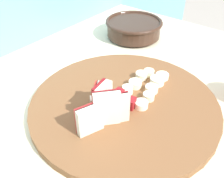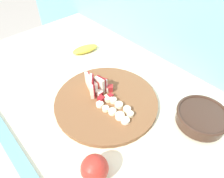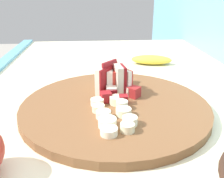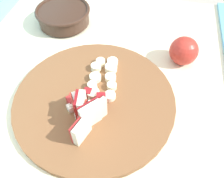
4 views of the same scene
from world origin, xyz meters
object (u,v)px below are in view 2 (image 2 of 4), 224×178
at_px(banana_peel, 85,49).
at_px(whole_apple, 95,168).
at_px(cutting_board, 106,101).
at_px(banana_slice_rows, 116,109).
at_px(apple_wedge_fan, 95,85).
at_px(apple_dice_pile, 103,91).
at_px(ceramic_bowl, 202,117).

xyz_separation_m(banana_peel, whole_apple, (0.49, -0.33, 0.02)).
bearing_deg(cutting_board, banana_slice_rows, -7.46).
distance_m(cutting_board, whole_apple, 0.26).
distance_m(cutting_board, banana_slice_rows, 0.06).
distance_m(apple_wedge_fan, apple_dice_pile, 0.04).
bearing_deg(ceramic_bowl, whole_apple, -105.06).
bearing_deg(banana_slice_rows, ceramic_bowl, 39.21).
height_order(cutting_board, banana_slice_rows, banana_slice_rows).
height_order(apple_dice_pile, whole_apple, whole_apple).
xyz_separation_m(banana_slice_rows, ceramic_bowl, (0.21, 0.17, 0.01)).
bearing_deg(ceramic_bowl, banana_peel, -177.38).
distance_m(banana_slice_rows, whole_apple, 0.22).
distance_m(ceramic_bowl, banana_peel, 0.58).
relative_size(apple_wedge_fan, banana_peel, 0.75).
distance_m(cutting_board, ceramic_bowl, 0.32).
distance_m(apple_dice_pile, whole_apple, 0.29).
bearing_deg(cutting_board, whole_apple, -47.48).
bearing_deg(ceramic_bowl, apple_wedge_fan, -153.51).
bearing_deg(apple_dice_pile, whole_apple, -44.57).
height_order(cutting_board, apple_wedge_fan, apple_wedge_fan).
height_order(apple_wedge_fan, banana_slice_rows, apple_wedge_fan).
xyz_separation_m(banana_slice_rows, banana_peel, (-0.37, 0.15, -0.01)).
bearing_deg(cutting_board, apple_wedge_fan, -179.97).
relative_size(apple_wedge_fan, whole_apple, 1.29).
distance_m(cutting_board, banana_peel, 0.34).
bearing_deg(cutting_board, banana_peel, 155.84).
distance_m(banana_peel, whole_apple, 0.59).
height_order(apple_wedge_fan, apple_dice_pile, apple_wedge_fan).
bearing_deg(apple_dice_pile, apple_wedge_fan, -155.17).
xyz_separation_m(cutting_board, whole_apple, (0.18, -0.19, 0.03)).
bearing_deg(banana_peel, apple_wedge_fan, -29.32).
bearing_deg(whole_apple, apple_wedge_fan, 141.23).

